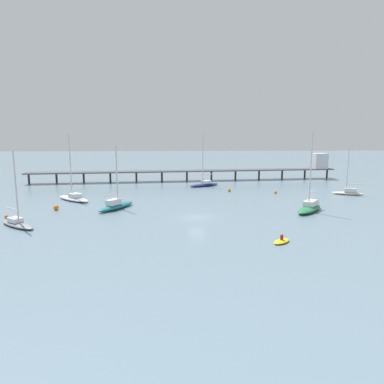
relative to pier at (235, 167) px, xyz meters
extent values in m
plane|color=slate|center=(-13.18, -42.62, -3.42)|extent=(400.00, 400.00, 0.00)
cube|color=#4C4C51|center=(-13.18, -1.23, -0.72)|extent=(82.12, 11.45, 0.30)
cylinder|color=#38332D|center=(-53.07, -4.97, -2.15)|extent=(0.50, 0.50, 2.55)
cylinder|color=#38332D|center=(-46.42, -4.35, -2.15)|extent=(0.50, 0.50, 2.55)
cylinder|color=#38332D|center=(-39.77, -3.73, -2.15)|extent=(0.50, 0.50, 2.55)
cylinder|color=#38332D|center=(-33.12, -3.10, -2.15)|extent=(0.50, 0.50, 2.55)
cylinder|color=#38332D|center=(-26.47, -2.48, -2.15)|extent=(0.50, 0.50, 2.55)
cylinder|color=#38332D|center=(-19.83, -1.86, -2.15)|extent=(0.50, 0.50, 2.55)
cylinder|color=#38332D|center=(-13.18, -1.23, -2.15)|extent=(0.50, 0.50, 2.55)
cylinder|color=#38332D|center=(-6.53, -0.61, -2.15)|extent=(0.50, 0.50, 2.55)
cylinder|color=#38332D|center=(0.12, 0.01, -2.15)|extent=(0.50, 0.50, 2.55)
cylinder|color=#38332D|center=(6.77, 0.63, -2.15)|extent=(0.50, 0.50, 2.55)
cylinder|color=#38332D|center=(13.41, 1.26, -2.15)|extent=(0.50, 0.50, 2.55)
cylinder|color=#38332D|center=(20.06, 1.88, -2.15)|extent=(0.50, 0.50, 2.55)
cylinder|color=#38332D|center=(26.71, 2.50, -2.15)|extent=(0.50, 0.50, 2.55)
cube|color=silver|center=(24.07, 2.25, 1.53)|extent=(3.97, 3.97, 4.20)
ellipsoid|color=#287F4C|center=(5.47, -39.28, -2.98)|extent=(7.26, 8.18, 0.89)
cube|color=silver|center=(5.90, -38.75, -2.13)|extent=(3.32, 3.54, 0.80)
cylinder|color=silver|center=(5.20, -39.62, 3.52)|extent=(0.22, 0.22, 12.10)
cylinder|color=silver|center=(6.34, -38.21, -0.35)|extent=(2.41, 2.92, 0.18)
ellipsoid|color=#1E727A|center=(-26.38, -35.76, -3.00)|extent=(6.06, 8.40, 0.84)
cube|color=silver|center=(-26.73, -36.36, -2.12)|extent=(2.52, 2.95, 0.92)
cylinder|color=silver|center=(-26.16, -35.39, 2.38)|extent=(0.22, 0.22, 9.93)
cylinder|color=silver|center=(-26.96, -36.75, -0.80)|extent=(1.75, 2.79, 0.18)
ellipsoid|color=beige|center=(19.35, -24.39, -3.11)|extent=(6.26, 3.99, 0.62)
cube|color=silver|center=(19.80, -24.60, -2.41)|extent=(2.58, 1.95, 0.77)
cylinder|color=silver|center=(19.07, -24.26, 1.79)|extent=(0.19, 0.19, 9.17)
cylinder|color=silver|center=(20.46, -24.91, -1.15)|extent=(2.86, 1.44, 0.16)
ellipsoid|color=navy|center=(-9.41, -11.11, -3.10)|extent=(8.09, 5.85, 0.65)
cube|color=silver|center=(-8.85, -10.79, -2.43)|extent=(2.66, 2.37, 0.69)
cylinder|color=silver|center=(-9.77, -11.31, 3.21)|extent=(0.22, 0.22, 11.97)
cylinder|color=silver|center=(-8.13, -10.38, -0.62)|extent=(3.36, 2.03, 0.17)
ellipsoid|color=white|center=(-35.67, -27.91, -3.05)|extent=(8.14, 7.69, 0.75)
cube|color=silver|center=(-35.15, -28.38, -2.33)|extent=(2.93, 2.87, 0.69)
cylinder|color=silver|center=(-36.00, -27.61, 3.24)|extent=(0.23, 0.23, 11.82)
cylinder|color=silver|center=(-34.83, -28.67, -0.54)|extent=(2.46, 2.25, 0.18)
ellipsoid|color=gray|center=(-38.01, -46.62, -3.13)|extent=(6.85, 6.10, 0.58)
cube|color=silver|center=(-38.46, -46.24, -2.54)|extent=(2.46, 2.35, 0.60)
cylinder|color=silver|center=(-37.72, -46.85, 2.10)|extent=(0.21, 0.21, 9.88)
cylinder|color=silver|center=(-39.08, -45.73, -1.06)|extent=(2.81, 2.36, 0.17)
ellipsoid|color=yellow|center=(-4.08, -55.47, -3.25)|extent=(2.92, 2.85, 0.35)
cylinder|color=maroon|center=(-4.08, -55.47, -2.80)|extent=(0.51, 0.51, 0.55)
sphere|color=tan|center=(-4.08, -55.47, -2.40)|extent=(0.24, 0.24, 0.24)
sphere|color=orange|center=(-36.24, -36.19, -2.99)|extent=(0.86, 0.86, 0.86)
sphere|color=orange|center=(4.86, -22.14, -3.12)|extent=(0.60, 0.60, 0.60)
sphere|color=orange|center=(-4.57, -19.23, -3.09)|extent=(0.67, 0.67, 0.67)
sphere|color=orange|center=(-41.85, -41.61, -3.16)|extent=(0.52, 0.52, 0.52)
camera|label=1|loc=(-16.53, -94.33, 9.22)|focal=32.85mm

